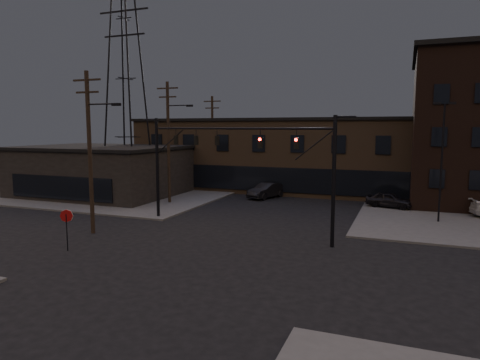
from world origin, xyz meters
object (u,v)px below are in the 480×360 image
(traffic_signal_near, at_px, (315,166))
(car_crossing, at_px, (267,190))
(traffic_signal_far, at_px, (171,156))
(stop_sign, at_px, (66,220))
(parked_car_lot_a, at_px, (390,200))

(traffic_signal_near, xyz_separation_m, car_crossing, (-8.19, 16.09, -4.15))
(traffic_signal_near, bearing_deg, traffic_signal_far, 163.83)
(stop_sign, distance_m, car_crossing, 23.19)
(traffic_signal_near, relative_size, stop_sign, 3.23)
(traffic_signal_far, relative_size, stop_sign, 3.23)
(parked_car_lot_a, bearing_deg, traffic_signal_near, 177.73)
(traffic_signal_near, xyz_separation_m, traffic_signal_far, (-12.07, 3.50, 0.08))
(parked_car_lot_a, distance_m, car_crossing, 12.26)
(traffic_signal_near, distance_m, stop_sign, 15.17)
(traffic_signal_far, distance_m, car_crossing, 13.84)
(car_crossing, bearing_deg, traffic_signal_far, -86.66)
(stop_sign, bearing_deg, traffic_signal_near, 25.90)
(stop_sign, bearing_deg, car_crossing, 77.11)
(traffic_signal_far, xyz_separation_m, stop_sign, (-1.28, -9.99, -3.17))
(traffic_signal_near, bearing_deg, car_crossing, 116.97)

